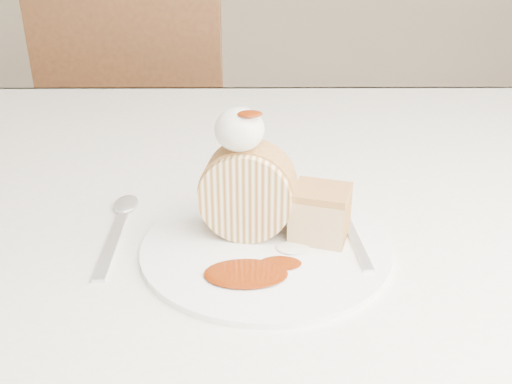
{
  "coord_description": "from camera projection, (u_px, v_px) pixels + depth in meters",
  "views": [
    {
      "loc": [
        -0.01,
        -0.5,
        1.06
      ],
      "look_at": [
        -0.01,
        0.02,
        0.81
      ],
      "focal_mm": 40.0,
      "sensor_mm": 36.0,
      "label": 1
    }
  ],
  "objects": [
    {
      "name": "caramel_drizzle",
      "position": [
        250.0,
        108.0,
        0.54
      ],
      "size": [
        0.02,
        0.02,
        0.01
      ],
      "primitive_type": "ellipsoid",
      "color": "#6A1F04",
      "rests_on": "whipped_cream"
    },
    {
      "name": "fork",
      "position": [
        356.0,
        242.0,
        0.59
      ],
      "size": [
        0.03,
        0.15,
        0.0
      ],
      "primitive_type": "cube",
      "rotation": [
        0.0,
        0.0,
        0.07
      ],
      "color": "silver",
      "rests_on": "plate"
    },
    {
      "name": "table",
      "position": [
        260.0,
        234.0,
        0.81
      ],
      "size": [
        1.4,
        0.9,
        0.75
      ],
      "color": "white",
      "rests_on": "ground"
    },
    {
      "name": "plate",
      "position": [
        266.0,
        247.0,
        0.59
      ],
      "size": [
        0.32,
        0.32,
        0.01
      ],
      "primitive_type": "cylinder",
      "rotation": [
        0.0,
        0.0,
        -0.31
      ],
      "color": "white",
      "rests_on": "table"
    },
    {
      "name": "spoon",
      "position": [
        112.0,
        244.0,
        0.6
      ],
      "size": [
        0.03,
        0.17,
        0.0
      ],
      "primitive_type": "cube",
      "rotation": [
        0.0,
        0.0,
        0.03
      ],
      "color": "silver",
      "rests_on": "table"
    },
    {
      "name": "cake_chunk",
      "position": [
        320.0,
        216.0,
        0.6
      ],
      "size": [
        0.07,
        0.07,
        0.05
      ],
      "primitive_type": "cube",
      "rotation": [
        0.0,
        0.0,
        -0.31
      ],
      "color": "tan",
      "rests_on": "plate"
    },
    {
      "name": "chair_far",
      "position": [
        144.0,
        127.0,
        1.55
      ],
      "size": [
        0.47,
        0.47,
        0.96
      ],
      "rotation": [
        0.0,
        0.0,
        3.1
      ],
      "color": "brown",
      "rests_on": "ground"
    },
    {
      "name": "caramel_pool",
      "position": [
        246.0,
        273.0,
        0.54
      ],
      "size": [
        0.09,
        0.07,
        0.0
      ],
      "primitive_type": null,
      "rotation": [
        0.0,
        0.0,
        -0.31
      ],
      "color": "#6A1F04",
      "rests_on": "plate"
    },
    {
      "name": "whipped_cream",
      "position": [
        239.0,
        129.0,
        0.56
      ],
      "size": [
        0.05,
        0.05,
        0.04
      ],
      "primitive_type": "ellipsoid",
      "color": "white",
      "rests_on": "roulade_slice"
    },
    {
      "name": "roulade_slice",
      "position": [
        247.0,
        192.0,
        0.59
      ],
      "size": [
        0.1,
        0.07,
        0.1
      ],
      "primitive_type": "cylinder",
      "rotation": [
        1.57,
        0.0,
        -0.14
      ],
      "color": "#FDE5B0",
      "rests_on": "plate"
    }
  ]
}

